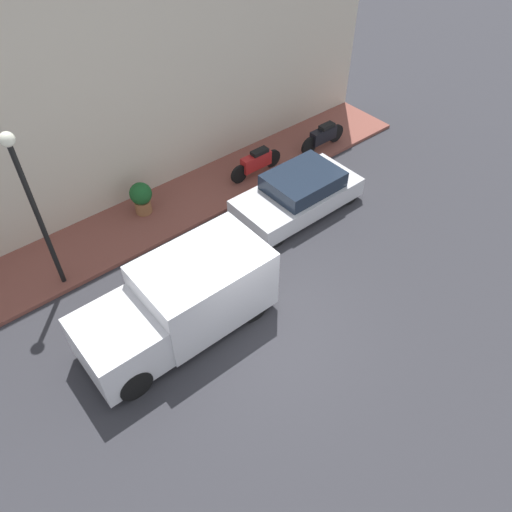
% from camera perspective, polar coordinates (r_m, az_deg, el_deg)
% --- Properties ---
extents(ground_plane, '(60.00, 60.00, 0.00)m').
position_cam_1_polar(ground_plane, '(12.07, 0.31, -7.70)').
color(ground_plane, '#2D2D33').
extents(sidewalk, '(2.24, 18.89, 0.11)m').
position_cam_1_polar(sidewalk, '(15.00, -11.93, 4.29)').
color(sidewalk, brown).
rests_on(sidewalk, ground_plane).
extents(building_facade, '(0.30, 18.89, 6.78)m').
position_cam_1_polar(building_facade, '(14.18, -16.73, 17.13)').
color(building_facade, beige).
rests_on(building_facade, ground_plane).
extents(parked_car, '(1.80, 3.82, 1.20)m').
position_cam_1_polar(parked_car, '(14.79, 4.91, 7.16)').
color(parked_car, silver).
rests_on(parked_car, ground_plane).
extents(delivery_van, '(1.90, 4.50, 1.85)m').
position_cam_1_polar(delivery_van, '(11.38, -8.78, -5.26)').
color(delivery_van, silver).
rests_on(delivery_van, ground_plane).
extents(motorcycle_black, '(0.30, 1.91, 0.84)m').
position_cam_1_polar(motorcycle_black, '(17.50, 7.70, 13.46)').
color(motorcycle_black, black).
rests_on(motorcycle_black, sidewalk).
extents(motorcycle_red, '(0.30, 1.97, 0.84)m').
position_cam_1_polar(motorcycle_red, '(16.06, 0.04, 10.70)').
color(motorcycle_red, '#B21E1E').
rests_on(motorcycle_red, sidewalk).
extents(streetlamp, '(0.32, 0.32, 4.32)m').
position_cam_1_polar(streetlamp, '(11.97, -24.49, 6.43)').
color(streetlamp, black).
rests_on(streetlamp, sidewalk).
extents(potted_plant, '(0.65, 0.65, 0.99)m').
position_cam_1_polar(potted_plant, '(14.84, -12.97, 6.60)').
color(potted_plant, brown).
rests_on(potted_plant, sidewalk).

